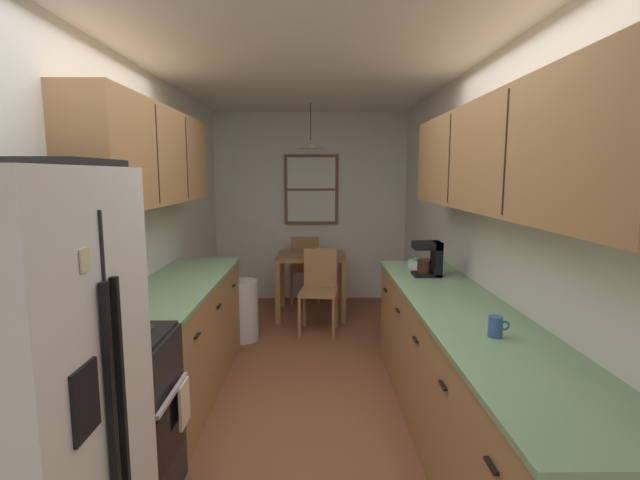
% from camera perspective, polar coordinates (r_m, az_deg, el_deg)
% --- Properties ---
extents(ground_plane, '(12.00, 12.00, 0.00)m').
position_cam_1_polar(ground_plane, '(4.12, -1.50, -16.64)').
color(ground_plane, brown).
extents(wall_left, '(0.10, 9.00, 2.55)m').
position_cam_1_polar(wall_left, '(4.03, -21.17, 1.16)').
color(wall_left, white).
rests_on(wall_left, ground).
extents(wall_right, '(0.10, 9.00, 2.55)m').
position_cam_1_polar(wall_right, '(3.98, 18.26, 1.23)').
color(wall_right, white).
rests_on(wall_right, ground).
extents(wall_back, '(4.40, 0.10, 2.55)m').
position_cam_1_polar(wall_back, '(6.41, -1.15, 4.08)').
color(wall_back, white).
rests_on(wall_back, ground).
extents(ceiling_slab, '(4.40, 9.00, 0.08)m').
position_cam_1_polar(ceiling_slab, '(3.84, -1.66, 21.14)').
color(ceiling_slab, white).
extents(refrigerator, '(0.70, 0.79, 1.75)m').
position_cam_1_polar(refrigerator, '(2.00, -33.45, -18.41)').
color(refrigerator, white).
rests_on(refrigerator, ground).
extents(stove_range, '(0.66, 0.60, 1.10)m').
position_cam_1_polar(stove_range, '(2.75, -24.78, -19.78)').
color(stove_range, black).
rests_on(stove_range, ground).
extents(microwave_over_range, '(0.39, 0.58, 0.31)m').
position_cam_1_polar(microwave_over_range, '(2.50, -28.75, 5.16)').
color(microwave_over_range, black).
extents(counter_left, '(0.64, 2.05, 0.90)m').
position_cam_1_polar(counter_left, '(3.90, -16.74, -11.29)').
color(counter_left, '#A87A4C').
rests_on(counter_left, ground).
extents(upper_cabinets_left, '(0.33, 2.13, 0.70)m').
position_cam_1_polar(upper_cabinets_left, '(3.68, -19.98, 9.61)').
color(upper_cabinets_left, '#A87A4C').
extents(counter_right, '(0.64, 3.18, 0.90)m').
position_cam_1_polar(counter_right, '(3.19, 17.18, -15.81)').
color(counter_right, '#A87A4C').
rests_on(counter_right, ground).
extents(upper_cabinets_right, '(0.33, 2.86, 0.65)m').
position_cam_1_polar(upper_cabinets_right, '(2.92, 21.27, 9.54)').
color(upper_cabinets_right, '#A87A4C').
extents(dining_table, '(0.82, 0.77, 0.75)m').
position_cam_1_polar(dining_table, '(5.68, -1.10, -3.14)').
color(dining_table, olive).
rests_on(dining_table, ground).
extents(dining_chair_near, '(0.45, 0.45, 0.90)m').
position_cam_1_polar(dining_chair_near, '(5.13, -0.11, -5.71)').
color(dining_chair_near, '#A87A4C').
rests_on(dining_chair_near, ground).
extents(dining_chair_far, '(0.43, 0.43, 0.90)m').
position_cam_1_polar(dining_chair_far, '(6.28, -1.90, -3.14)').
color(dining_chair_far, '#A87A4C').
rests_on(dining_chair_far, ground).
extents(pendant_light, '(0.32, 0.32, 0.53)m').
position_cam_1_polar(pendant_light, '(5.58, -1.14, 11.67)').
color(pendant_light, black).
extents(back_window, '(0.73, 0.05, 0.94)m').
position_cam_1_polar(back_window, '(6.32, -1.08, 6.21)').
color(back_window, brown).
extents(trash_bin, '(0.33, 0.33, 0.63)m').
position_cam_1_polar(trash_bin, '(4.96, -9.54, -8.50)').
color(trash_bin, silver).
rests_on(trash_bin, ground).
extents(storage_canister, '(0.10, 0.10, 0.21)m').
position_cam_1_polar(storage_canister, '(3.03, -21.27, -6.18)').
color(storage_canister, red).
rests_on(storage_canister, counter_left).
extents(dish_towel, '(0.02, 0.16, 0.24)m').
position_cam_1_polar(dish_towel, '(2.74, -16.33, -18.71)').
color(dish_towel, beige).
extents(coffee_maker, '(0.22, 0.18, 0.28)m').
position_cam_1_polar(coffee_maker, '(3.88, 13.38, -2.15)').
color(coffee_maker, black).
rests_on(coffee_maker, counter_right).
extents(mug_by_coffeemaker, '(0.11, 0.07, 0.11)m').
position_cam_1_polar(mug_by_coffeemaker, '(2.56, 20.77, -9.92)').
color(mug_by_coffeemaker, '#335999').
rests_on(mug_by_coffeemaker, counter_right).
extents(fruit_bowl, '(0.23, 0.23, 0.09)m').
position_cam_1_polar(fruit_bowl, '(4.22, 12.32, -2.84)').
color(fruit_bowl, silver).
rests_on(fruit_bowl, counter_right).
extents(table_serving_bowl, '(0.17, 0.17, 0.06)m').
position_cam_1_polar(table_serving_bowl, '(5.74, 0.06, -1.38)').
color(table_serving_bowl, '#E0D14C').
rests_on(table_serving_bowl, dining_table).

